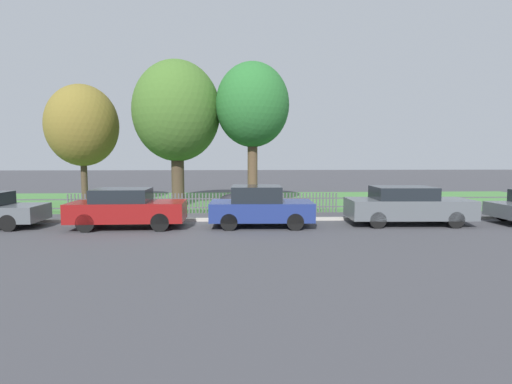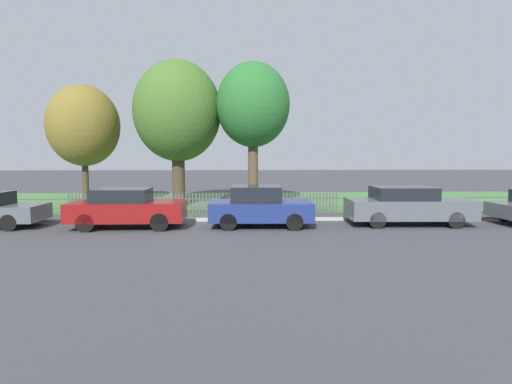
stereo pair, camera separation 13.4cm
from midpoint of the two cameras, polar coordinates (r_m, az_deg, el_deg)
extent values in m
plane|color=#424247|center=(16.08, -8.29, -4.21)|extent=(120.00, 120.00, 0.00)
cube|color=#B2ADA3|center=(16.16, -8.26, -3.95)|extent=(41.88, 0.20, 0.12)
cube|color=#477F3D|center=(23.53, -6.56, -1.23)|extent=(41.88, 10.26, 0.01)
cube|color=#4C4C51|center=(18.44, -7.59, -2.21)|extent=(41.88, 0.03, 0.05)
cube|color=#4C4C51|center=(18.39, -7.60, -0.97)|extent=(41.88, 0.03, 0.05)
cube|color=#4C4C51|center=(19.85, -25.45, -1.56)|extent=(0.06, 0.03, 0.91)
cube|color=#4C4C51|center=(19.79, -25.04, -1.56)|extent=(0.06, 0.03, 0.91)
cube|color=#4C4C51|center=(19.74, -24.63, -1.57)|extent=(0.06, 0.03, 0.91)
cube|color=#4C4C51|center=(19.68, -24.21, -1.57)|extent=(0.06, 0.03, 0.91)
cube|color=#4C4C51|center=(19.62, -23.79, -1.57)|extent=(0.06, 0.03, 0.91)
cube|color=#4C4C51|center=(19.57, -23.36, -1.57)|extent=(0.06, 0.03, 0.91)
cube|color=#4C4C51|center=(19.52, -22.94, -1.58)|extent=(0.06, 0.03, 0.91)
cube|color=#4C4C51|center=(19.46, -22.51, -1.58)|extent=(0.06, 0.03, 0.91)
cube|color=#4C4C51|center=(19.41, -22.08, -1.58)|extent=(0.06, 0.03, 0.91)
cube|color=#4C4C51|center=(19.36, -21.65, -1.58)|extent=(0.06, 0.03, 0.91)
cube|color=#4C4C51|center=(19.31, -21.22, -1.58)|extent=(0.06, 0.03, 0.91)
cube|color=#4C4C51|center=(19.26, -20.78, -1.59)|extent=(0.06, 0.03, 0.91)
cube|color=#4C4C51|center=(19.22, -20.34, -1.59)|extent=(0.06, 0.03, 0.91)
cube|color=#4C4C51|center=(19.17, -19.90, -1.59)|extent=(0.06, 0.03, 0.91)
cube|color=#4C4C51|center=(19.13, -19.46, -1.59)|extent=(0.06, 0.03, 0.91)
cube|color=#4C4C51|center=(19.08, -19.01, -1.59)|extent=(0.06, 0.03, 0.91)
cube|color=#4C4C51|center=(19.04, -18.57, -1.59)|extent=(0.06, 0.03, 0.91)
cube|color=#4C4C51|center=(19.00, -18.12, -1.60)|extent=(0.06, 0.03, 0.91)
cube|color=#4C4C51|center=(18.96, -17.67, -1.60)|extent=(0.06, 0.03, 0.91)
cube|color=#4C4C51|center=(18.92, -17.21, -1.60)|extent=(0.06, 0.03, 0.91)
cube|color=#4C4C51|center=(18.88, -16.76, -1.60)|extent=(0.06, 0.03, 0.91)
cube|color=#4C4C51|center=(18.85, -16.30, -1.60)|extent=(0.06, 0.03, 0.91)
cube|color=#4C4C51|center=(18.81, -15.84, -1.60)|extent=(0.06, 0.03, 0.91)
cube|color=#4C4C51|center=(18.78, -15.39, -1.60)|extent=(0.06, 0.03, 0.91)
cube|color=#4C4C51|center=(18.74, -14.92, -1.60)|extent=(0.06, 0.03, 0.91)
cube|color=#4C4C51|center=(18.71, -14.46, -1.60)|extent=(0.06, 0.03, 0.91)
cube|color=#4C4C51|center=(18.68, -14.00, -1.60)|extent=(0.06, 0.03, 0.91)
cube|color=#4C4C51|center=(18.65, -13.53, -1.60)|extent=(0.06, 0.03, 0.91)
cube|color=#4C4C51|center=(18.62, -13.06, -1.60)|extent=(0.06, 0.03, 0.91)
cube|color=#4C4C51|center=(18.60, -12.59, -1.60)|extent=(0.06, 0.03, 0.91)
cube|color=#4C4C51|center=(18.57, -12.12, -1.60)|extent=(0.06, 0.03, 0.91)
cube|color=#4C4C51|center=(18.55, -11.65, -1.60)|extent=(0.06, 0.03, 0.91)
cube|color=#4C4C51|center=(18.52, -11.18, -1.60)|extent=(0.06, 0.03, 0.91)
cube|color=#4C4C51|center=(18.50, -10.71, -1.60)|extent=(0.06, 0.03, 0.91)
cube|color=#4C4C51|center=(18.48, -10.23, -1.60)|extent=(0.06, 0.03, 0.91)
cube|color=#4C4C51|center=(18.46, -9.76, -1.60)|extent=(0.06, 0.03, 0.91)
cube|color=#4C4C51|center=(18.44, -9.28, -1.60)|extent=(0.06, 0.03, 0.91)
cube|color=#4C4C51|center=(18.43, -8.80, -1.60)|extent=(0.06, 0.03, 0.91)
cube|color=#4C4C51|center=(18.41, -8.32, -1.60)|extent=(0.06, 0.03, 0.91)
cube|color=#4C4C51|center=(18.40, -7.84, -1.60)|extent=(0.06, 0.03, 0.91)
cube|color=#4C4C51|center=(18.39, -7.36, -1.60)|extent=(0.06, 0.03, 0.91)
cube|color=#4C4C51|center=(18.37, -6.88, -1.60)|extent=(0.06, 0.03, 0.91)
cube|color=#4C4C51|center=(18.36, -6.40, -1.60)|extent=(0.06, 0.03, 0.91)
cube|color=#4C4C51|center=(18.36, -5.92, -1.60)|extent=(0.06, 0.03, 0.91)
cube|color=#4C4C51|center=(18.35, -5.44, -1.59)|extent=(0.06, 0.03, 0.91)
cube|color=#4C4C51|center=(18.34, -4.96, -1.59)|extent=(0.06, 0.03, 0.91)
cube|color=#4C4C51|center=(18.34, -4.47, -1.59)|extent=(0.06, 0.03, 0.91)
cube|color=#4C4C51|center=(18.33, -3.99, -1.59)|extent=(0.06, 0.03, 0.91)
cube|color=#4C4C51|center=(18.33, -3.51, -1.59)|extent=(0.06, 0.03, 0.91)
cube|color=#4C4C51|center=(18.33, -3.02, -1.58)|extent=(0.06, 0.03, 0.91)
cube|color=#4C4C51|center=(18.33, -2.54, -1.58)|extent=(0.06, 0.03, 0.91)
cube|color=#4C4C51|center=(18.33, -2.06, -1.58)|extent=(0.06, 0.03, 0.91)
cube|color=#4C4C51|center=(18.33, -1.57, -1.58)|extent=(0.06, 0.03, 0.91)
cube|color=#4C4C51|center=(18.34, -1.09, -1.58)|extent=(0.06, 0.03, 0.91)
cube|color=#4C4C51|center=(18.34, -0.61, -1.57)|extent=(0.06, 0.03, 0.91)
cube|color=#4C4C51|center=(18.35, -0.13, -1.57)|extent=(0.06, 0.03, 0.91)
cube|color=#4C4C51|center=(18.36, 0.36, -1.57)|extent=(0.06, 0.03, 0.91)
cube|color=#4C4C51|center=(18.37, 0.84, -1.56)|extent=(0.06, 0.03, 0.91)
cube|color=#4C4C51|center=(18.38, 1.32, -1.56)|extent=(0.06, 0.03, 0.91)
cube|color=#4C4C51|center=(18.39, 1.80, -1.56)|extent=(0.06, 0.03, 0.91)
cube|color=#4C4C51|center=(18.40, 2.28, -1.55)|extent=(0.06, 0.03, 0.91)
cube|color=#4C4C51|center=(18.42, 2.76, -1.55)|extent=(0.06, 0.03, 0.91)
cube|color=#4C4C51|center=(18.43, 3.24, -1.55)|extent=(0.06, 0.03, 0.91)
cube|color=#4C4C51|center=(18.45, 3.71, -1.54)|extent=(0.06, 0.03, 0.91)
cube|color=#4C4C51|center=(18.47, 4.19, -1.54)|extent=(0.06, 0.03, 0.91)
cube|color=#4C4C51|center=(18.49, 4.67, -1.54)|extent=(0.06, 0.03, 0.91)
cube|color=#4C4C51|center=(18.51, 5.14, -1.53)|extent=(0.06, 0.03, 0.91)
cube|color=#4C4C51|center=(18.53, 5.61, -1.53)|extent=(0.06, 0.03, 0.91)
cube|color=#4C4C51|center=(18.55, 6.09, -1.53)|extent=(0.06, 0.03, 0.91)
cube|color=#4C4C51|center=(18.58, 6.56, -1.52)|extent=(0.06, 0.03, 0.91)
cube|color=#4C4C51|center=(18.60, 7.03, -1.52)|extent=(0.06, 0.03, 0.91)
cube|color=#4C4C51|center=(18.63, 7.50, -1.51)|extent=(0.06, 0.03, 0.91)
cube|color=#4C4C51|center=(18.66, 7.96, -1.51)|extent=(0.06, 0.03, 0.91)
cube|color=#4C4C51|center=(18.69, 8.43, -1.50)|extent=(0.06, 0.03, 0.91)
cube|color=#4C4C51|center=(18.72, 8.89, -1.50)|extent=(0.06, 0.03, 0.91)
cube|color=#4C4C51|center=(18.75, 9.35, -1.49)|extent=(0.06, 0.03, 0.91)
cube|color=#4C4C51|center=(18.79, 9.82, -1.49)|extent=(0.06, 0.03, 0.91)
cube|color=#4C4C51|center=(18.82, 10.27, -1.48)|extent=(0.06, 0.03, 0.91)
cube|color=#4C4C51|center=(18.86, 10.73, -1.48)|extent=(0.06, 0.03, 0.91)
cube|color=#4C4C51|center=(18.89, 11.19, -1.47)|extent=(0.06, 0.03, 0.91)
cylinder|color=black|center=(17.58, -29.68, -3.06)|extent=(0.59, 0.14, 0.59)
cylinder|color=black|center=(16.27, -32.10, -3.79)|extent=(0.59, 0.14, 0.59)
cube|color=maroon|center=(15.16, -18.04, -2.62)|extent=(4.08, 1.75, 0.69)
cube|color=black|center=(15.15, -18.84, -0.44)|extent=(1.97, 1.55, 0.47)
cylinder|color=black|center=(15.70, -12.85, -3.33)|extent=(0.64, 0.15, 0.64)
cylinder|color=black|center=(14.20, -13.83, -4.24)|extent=(0.64, 0.15, 0.64)
cylinder|color=black|center=(16.29, -21.64, -3.27)|extent=(0.64, 0.15, 0.64)
cylinder|color=black|center=(14.84, -23.46, -4.12)|extent=(0.64, 0.15, 0.64)
cube|color=navy|center=(14.74, 0.53, -2.67)|extent=(3.80, 1.91, 0.68)
cube|color=black|center=(14.66, -0.20, -0.24)|extent=(1.85, 1.66, 0.58)
cylinder|color=black|center=(15.67, 4.69, -3.31)|extent=(0.61, 0.16, 0.60)
cylinder|color=black|center=(14.05, 5.36, -4.28)|extent=(0.61, 0.16, 0.60)
cylinder|color=black|center=(15.61, -3.82, -3.33)|extent=(0.61, 0.16, 0.60)
cylinder|color=black|center=(13.99, -4.15, -4.32)|extent=(0.61, 0.16, 0.60)
cube|color=#51565B|center=(16.20, 20.72, -2.21)|extent=(4.63, 1.93, 0.72)
cube|color=black|center=(16.06, 20.03, -0.11)|extent=(2.25, 1.66, 0.47)
cylinder|color=black|center=(17.53, 24.04, -2.83)|extent=(0.61, 0.16, 0.60)
cylinder|color=black|center=(16.09, 26.44, -3.60)|extent=(0.61, 0.16, 0.60)
cylinder|color=black|center=(16.55, 15.10, -3.01)|extent=(0.61, 0.16, 0.60)
cylinder|color=black|center=(15.02, 16.76, -3.87)|extent=(0.61, 0.16, 0.60)
cylinder|color=black|center=(18.82, 31.69, -2.56)|extent=(0.66, 0.16, 0.65)
cylinder|color=black|center=(17.78, -0.38, -2.27)|extent=(0.61, 0.12, 0.61)
cylinder|color=black|center=(17.82, -4.79, -2.27)|extent=(0.61, 0.12, 0.61)
ellipsoid|color=black|center=(17.75, -2.59, -1.28)|extent=(1.83, 0.67, 0.74)
ellipsoid|color=black|center=(17.72, -1.21, -0.64)|extent=(0.45, 0.78, 0.34)
cylinder|color=#473828|center=(22.79, -23.49, 1.99)|extent=(0.32, 0.32, 3.03)
ellipsoid|color=olive|center=(22.82, -23.73, 8.70)|extent=(3.66, 3.66, 4.20)
cylinder|color=#473828|center=(21.14, -11.29, 2.73)|extent=(0.65, 0.65, 3.49)
ellipsoid|color=#426B28|center=(21.25, -11.44, 11.27)|extent=(4.47, 4.47, 5.15)
cylinder|color=brown|center=(20.29, -0.69, 3.45)|extent=(0.50, 0.50, 4.01)
ellipsoid|color=#286B2D|center=(20.44, -0.70, 12.35)|extent=(3.67, 3.67, 4.22)
camera|label=1|loc=(0.07, -90.23, -0.02)|focal=28.00mm
camera|label=2|loc=(0.07, 89.77, 0.02)|focal=28.00mm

